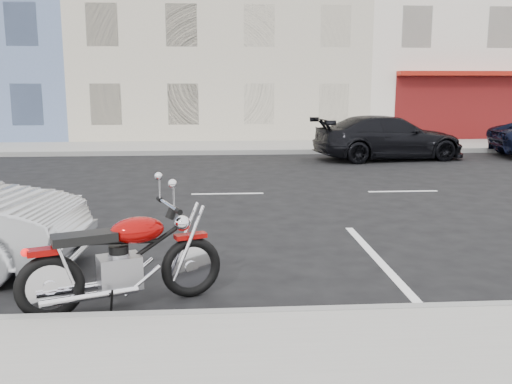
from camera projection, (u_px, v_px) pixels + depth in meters
ground at (316, 193)px, 12.85m from camera, size 120.00×120.00×0.00m
sidewalk_far at (141, 148)px, 21.00m from camera, size 80.00×3.40×0.15m
curb_far at (135, 153)px, 19.34m from camera, size 80.00×0.12×0.16m
bldg_cream at (219, 13)px, 27.58m from camera, size 12.00×12.00×11.50m
bldg_corner at (480, 5)px, 28.40m from camera, size 14.00×12.00×12.50m
motorcycle at (193, 253)px, 6.53m from camera, size 2.14×1.05×1.13m
car_far at (389, 138)px, 18.29m from camera, size 5.05×2.61×1.40m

